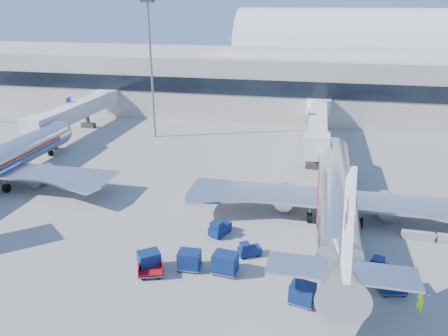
% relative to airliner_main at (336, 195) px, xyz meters
% --- Properties ---
extents(ground, '(260.00, 260.00, 0.00)m').
position_rel_airliner_main_xyz_m(ground, '(-10.00, -4.51, -2.93)').
color(ground, gray).
rests_on(ground, ground).
extents(terminal, '(170.00, 28.15, 21.00)m').
position_rel_airliner_main_xyz_m(terminal, '(-23.60, 51.46, 4.60)').
color(terminal, '#B2AA9E').
rests_on(terminal, ground).
extents(airliner_main, '(32.00, 37.26, 12.07)m').
position_rel_airliner_main_xyz_m(airliner_main, '(0.00, 0.00, 0.00)').
color(airliner_main, silver).
rests_on(airliner_main, ground).
extents(jetbridge_near, '(4.40, 27.50, 6.25)m').
position_rel_airliner_main_xyz_m(jetbridge_near, '(-2.40, 26.30, 1.00)').
color(jetbridge_near, silver).
rests_on(jetbridge_near, ground).
extents(jetbridge_mid, '(4.40, 27.50, 6.25)m').
position_rel_airliner_main_xyz_m(jetbridge_mid, '(-44.40, 26.30, 1.00)').
color(jetbridge_mid, silver).
rests_on(jetbridge_mid, ground).
extents(mast_west, '(2.00, 1.20, 22.60)m').
position_rel_airliner_main_xyz_m(mast_west, '(-30.00, 25.49, 11.87)').
color(mast_west, slate).
rests_on(mast_west, ground).
extents(barrier_near, '(3.00, 0.55, 0.90)m').
position_rel_airliner_main_xyz_m(barrier_near, '(8.00, -2.51, -2.48)').
color(barrier_near, '#9E9E96').
rests_on(barrier_near, ground).
extents(tug_lead, '(2.33, 1.97, 1.36)m').
position_rel_airliner_main_xyz_m(tug_lead, '(-7.87, -8.90, -2.31)').
color(tug_lead, '#0A1D4F').
rests_on(tug_lead, ground).
extents(tug_right, '(2.76, 1.95, 1.63)m').
position_rel_airliner_main_xyz_m(tug_right, '(3.84, -9.65, -2.18)').
color(tug_right, '#0A1D4F').
rests_on(tug_right, ground).
extents(tug_left, '(2.12, 2.79, 1.63)m').
position_rel_airliner_main_xyz_m(tug_left, '(-11.38, -5.66, -2.18)').
color(tug_left, '#0A1D4F').
rests_on(tug_left, ground).
extents(cart_train_a, '(2.32, 1.87, 1.89)m').
position_rel_airliner_main_xyz_m(cart_train_a, '(-9.38, -12.08, -1.92)').
color(cart_train_a, '#0A1D4F').
rests_on(cart_train_a, ground).
extents(cart_train_b, '(2.03, 1.57, 1.76)m').
position_rel_airliner_main_xyz_m(cart_train_b, '(-12.58, -12.17, -1.99)').
color(cart_train_b, '#0A1D4F').
rests_on(cart_train_b, ground).
extents(cart_train_c, '(2.45, 2.35, 1.72)m').
position_rel_airliner_main_xyz_m(cart_train_c, '(-16.01, -12.93, -2.01)').
color(cart_train_c, '#0A1D4F').
rests_on(cart_train_c, ground).
extents(cart_solo_near, '(2.25, 1.91, 1.72)m').
position_rel_airliner_main_xyz_m(cart_solo_near, '(-2.69, -14.79, -2.01)').
color(cart_solo_near, '#0A1D4F').
rests_on(cart_solo_near, ground).
extents(cart_solo_far, '(2.42, 2.05, 1.85)m').
position_rel_airliner_main_xyz_m(cart_solo_far, '(4.37, -11.76, -1.94)').
color(cart_solo_far, '#0A1D4F').
rests_on(cart_solo_far, ground).
extents(cart_open_red, '(2.47, 2.07, 0.56)m').
position_rel_airliner_main_xyz_m(cart_open_red, '(-15.47, -13.86, -2.52)').
color(cart_open_red, slate).
rests_on(cart_open_red, ground).
extents(ramp_worker, '(0.72, 0.74, 1.72)m').
position_rel_airliner_main_xyz_m(ramp_worker, '(6.04, -13.79, -2.07)').
color(ramp_worker, '#A5E718').
rests_on(ramp_worker, ground).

